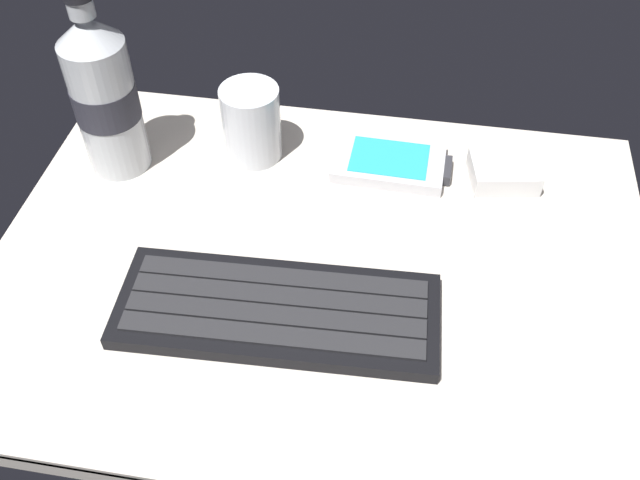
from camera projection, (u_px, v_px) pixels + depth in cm
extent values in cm
cube|color=beige|center=(320.00, 268.00, 69.43)|extent=(64.00, 48.00, 2.00)
cube|color=black|center=(277.00, 311.00, 63.68)|extent=(29.45, 12.24, 1.40)
cube|color=#28282B|center=(283.00, 277.00, 65.29)|extent=(26.74, 3.15, 0.30)
cube|color=#28282B|center=(279.00, 296.00, 63.80)|extent=(26.74, 3.15, 0.30)
cube|color=#28282B|center=(275.00, 315.00, 62.31)|extent=(26.74, 3.15, 0.30)
cube|color=#28282B|center=(271.00, 335.00, 60.83)|extent=(26.74, 3.15, 0.30)
cube|color=silver|center=(389.00, 163.00, 77.52)|extent=(12.21, 7.93, 1.40)
cube|color=#2DB7D1|center=(389.00, 158.00, 76.97)|extent=(8.56, 6.16, 0.10)
cube|color=#333338|center=(447.00, 170.00, 76.69)|extent=(0.91, 3.82, 1.12)
cylinder|color=silver|center=(251.00, 123.00, 76.60)|extent=(6.40, 6.40, 8.50)
cylinder|color=red|center=(252.00, 130.00, 77.33)|extent=(5.50, 5.50, 6.12)
cylinder|color=silver|center=(107.00, 107.00, 73.19)|extent=(6.60, 6.60, 15.00)
cone|color=silver|center=(87.00, 30.00, 66.67)|extent=(6.60, 6.60, 2.80)
cylinder|color=silver|center=(81.00, 7.00, 64.99)|extent=(2.51, 2.51, 1.80)
cylinder|color=#2D2D38|center=(106.00, 101.00, 72.64)|extent=(6.73, 6.73, 3.80)
cube|color=white|center=(504.00, 172.00, 75.73)|extent=(7.89, 6.76, 2.40)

